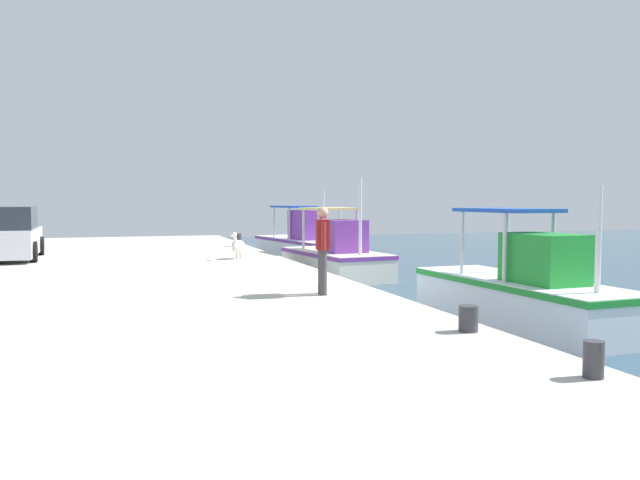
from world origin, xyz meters
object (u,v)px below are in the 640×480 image
fishing_boat_second (336,257)px  pelican (238,246)px  fisherman_standing (322,246)px  parked_car (6,235)px  mooring_bollard_nearest (238,240)px  mooring_bollard_third (593,359)px  fishing_boat_third (523,292)px  mooring_bollard_second (468,319)px  fishing_boat_nearest (300,242)px

fishing_boat_second → pelican: (1.06, -3.51, 0.54)m
fisherman_standing → parked_car: bearing=-145.1°
mooring_bollard_nearest → mooring_bollard_third: size_ratio=1.29×
fishing_boat_third → mooring_bollard_second: fishing_boat_third is taller
mooring_bollard_second → fisherman_standing: bearing=-168.1°
fishing_boat_second → mooring_bollard_third: fishing_boat_second is taller
fisherman_standing → parked_car: size_ratio=0.40×
fishing_boat_nearest → parked_car: fishing_boat_nearest is taller
fishing_boat_nearest → fishing_boat_third: 16.10m
fishing_boat_third → mooring_bollard_second: size_ratio=16.27×
fishing_boat_second → mooring_bollard_nearest: bearing=-149.0°
mooring_bollard_third → fisherman_standing: bearing=-172.6°
pelican → mooring_bollard_nearest: pelican is taller
pelican → parked_car: parked_car is taller
fishing_boat_nearest → mooring_bollard_nearest: fishing_boat_nearest is taller
fishing_boat_third → mooring_bollard_nearest: 13.64m
fishing_boat_nearest → fisherman_standing: (15.90, -4.13, 1.03)m
fishing_boat_second → fisherman_standing: fishing_boat_second is taller
fishing_boat_nearest → fishing_boat_third: bearing=0.5°
fishing_boat_second → fishing_boat_third: bearing=6.0°
fishing_boat_third → fisherman_standing: bearing=-92.7°
fishing_boat_second → mooring_bollard_third: (15.04, -2.52, 0.33)m
parked_car → mooring_bollard_third: (15.97, 7.59, -0.53)m
fishing_boat_third → fisherman_standing: fishing_boat_third is taller
fishing_boat_nearest → fishing_boat_third: (16.10, 0.14, -0.01)m
pelican → mooring_bollard_third: 14.01m
fishing_boat_nearest → fishing_boat_second: (7.12, -0.79, -0.03)m
fisherman_standing → mooring_bollard_third: bearing=7.4°
parked_car → mooring_bollard_second: size_ratio=11.81×
fishing_boat_second → fishing_boat_third: size_ratio=0.88×
pelican → mooring_bollard_nearest: (-5.27, 0.99, -0.16)m
fishing_boat_nearest → mooring_bollard_second: (19.77, -3.32, 0.29)m
fishing_boat_nearest → fisherman_standing: bearing=-14.6°
pelican → fishing_boat_third: bearing=29.3°
fishing_boat_third → fisherman_standing: (-0.20, -4.28, 1.04)m
fishing_boat_nearest → mooring_bollard_second: 20.05m
fishing_boat_second → fisherman_standing: (8.78, -3.34, 1.06)m
fishing_boat_nearest → mooring_bollard_nearest: (2.92, -3.32, 0.35)m
fishing_boat_second → parked_car: 10.19m
fishing_boat_nearest → mooring_bollard_third: size_ratio=17.38×
mooring_bollard_third → fishing_boat_nearest: bearing=171.5°
fishing_boat_nearest → fisherman_standing: size_ratio=3.94×
fisherman_standing → parked_car: (-9.71, -6.77, -0.20)m
pelican → fisherman_standing: (7.71, 0.17, 0.52)m
fishing_boat_third → fisherman_standing: 4.40m
pelican → mooring_bollard_second: size_ratio=2.62×
parked_car → mooring_bollard_nearest: 8.28m
mooring_bollard_nearest → mooring_bollard_second: 16.85m
mooring_bollard_second → parked_car: bearing=-150.8°
fisherman_standing → mooring_bollard_nearest: bearing=176.4°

